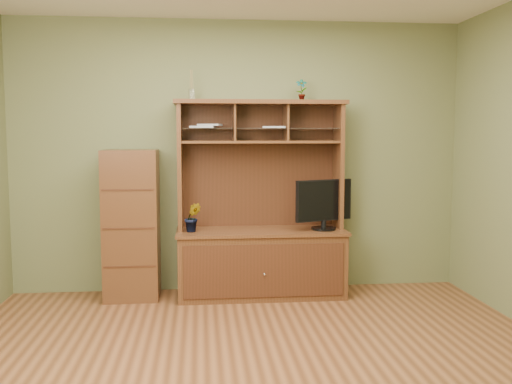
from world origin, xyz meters
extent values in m
cube|color=#5B321A|center=(0.00, 0.00, -0.01)|extent=(4.50, 4.00, 0.02)
cube|color=olive|center=(0.00, 2.01, 1.35)|extent=(4.50, 0.02, 2.70)
cube|color=olive|center=(0.00, -2.01, 1.35)|extent=(4.50, 0.02, 2.70)
cube|color=#432713|center=(0.20, 1.71, 0.31)|extent=(1.60, 0.55, 0.62)
cube|color=#331C0E|center=(0.20, 1.42, 0.31)|extent=(1.50, 0.01, 0.50)
sphere|color=silver|center=(0.20, 1.41, 0.28)|extent=(0.02, 0.02, 0.02)
cube|color=#432713|center=(0.20, 1.71, 0.64)|extent=(1.64, 0.59, 0.03)
cube|color=#432713|center=(-0.58, 1.80, 1.27)|extent=(0.04, 0.35, 1.25)
cube|color=#432713|center=(0.98, 1.80, 1.27)|extent=(0.04, 0.35, 1.25)
cube|color=#331C0E|center=(0.20, 1.97, 1.27)|extent=(1.52, 0.02, 1.25)
cube|color=#432713|center=(0.20, 1.80, 1.88)|extent=(1.66, 0.40, 0.04)
cube|color=#432713|center=(0.20, 1.80, 1.50)|extent=(1.52, 0.32, 0.02)
cube|color=#432713|center=(-0.06, 1.80, 1.69)|extent=(0.02, 0.31, 0.35)
cube|color=#432713|center=(0.45, 1.80, 1.69)|extent=(0.02, 0.31, 0.35)
cube|color=silver|center=(0.20, 1.79, 1.63)|extent=(1.50, 0.27, 0.01)
cylinder|color=black|center=(0.80, 1.65, 0.66)|extent=(0.24, 0.24, 0.02)
cylinder|color=black|center=(0.80, 1.65, 0.71)|extent=(0.05, 0.05, 0.08)
cube|color=black|center=(0.80, 1.65, 0.94)|extent=(0.59, 0.27, 0.40)
imported|color=#36561D|center=(-0.46, 1.65, 0.79)|extent=(0.16, 0.13, 0.28)
imported|color=#2A6523|center=(0.60, 1.80, 2.01)|extent=(0.12, 0.09, 0.21)
cylinder|color=silver|center=(-0.46, 1.80, 1.95)|extent=(0.06, 0.06, 0.10)
cylinder|color=olive|center=(-0.46, 1.80, 2.09)|extent=(0.04, 0.04, 0.18)
cube|color=#A2A2A6|center=(-0.36, 1.80, 1.64)|extent=(0.26, 0.21, 0.02)
cube|color=#A2A2A6|center=(-0.29, 1.80, 1.66)|extent=(0.25, 0.22, 0.02)
cube|color=#A2A2A6|center=(0.34, 1.80, 1.64)|extent=(0.25, 0.22, 0.02)
cube|color=#432713|center=(-1.05, 1.75, 0.71)|extent=(0.51, 0.46, 1.43)
cube|color=#331C0E|center=(-1.05, 1.52, 0.36)|extent=(0.47, 0.01, 0.02)
cube|color=#331C0E|center=(-1.05, 1.52, 0.71)|extent=(0.47, 0.01, 0.01)
cube|color=#331C0E|center=(-1.05, 1.52, 1.07)|extent=(0.47, 0.01, 0.02)
camera|label=1|loc=(-0.39, -3.73, 1.57)|focal=40.00mm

